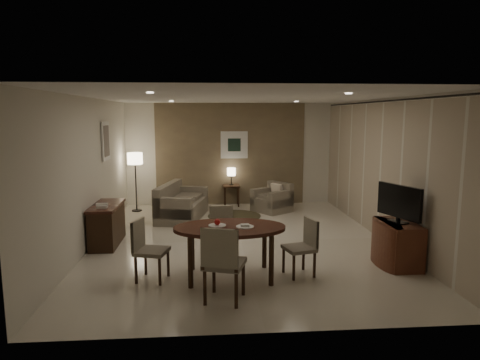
{
  "coord_description": "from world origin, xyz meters",
  "views": [
    {
      "loc": [
        -0.63,
        -7.87,
        2.38
      ],
      "look_at": [
        0.0,
        0.2,
        1.15
      ],
      "focal_mm": 32.0,
      "sensor_mm": 36.0,
      "label": 1
    }
  ],
  "objects": [
    {
      "name": "room_shell",
      "position": [
        0.0,
        0.4,
        1.35
      ],
      "size": [
        5.5,
        7.0,
        2.7
      ],
      "color": "beige",
      "rests_on": "ground"
    },
    {
      "name": "taupe_accent",
      "position": [
        0.0,
        3.48,
        1.35
      ],
      "size": [
        3.96,
        0.03,
        2.7
      ],
      "primitive_type": "cube",
      "color": "#7D6E4E",
      "rests_on": "wall_back"
    },
    {
      "name": "curtain_wall",
      "position": [
        2.68,
        0.0,
        1.32
      ],
      "size": [
        0.08,
        6.7,
        2.58
      ],
      "primitive_type": null,
      "color": "#BBAB92",
      "rests_on": "wall_right"
    },
    {
      "name": "curtain_rod",
      "position": [
        2.68,
        0.0,
        2.64
      ],
      "size": [
        0.03,
        6.8,
        0.03
      ],
      "primitive_type": "cylinder",
      "rotation": [
        1.57,
        0.0,
        0.0
      ],
      "color": "black",
      "rests_on": "wall_right"
    },
    {
      "name": "art_back_frame",
      "position": [
        0.1,
        3.46,
        1.6
      ],
      "size": [
        0.72,
        0.03,
        0.72
      ],
      "primitive_type": "cube",
      "color": "silver",
      "rests_on": "wall_back"
    },
    {
      "name": "art_back_canvas",
      "position": [
        0.1,
        3.44,
        1.6
      ],
      "size": [
        0.34,
        0.01,
        0.34
      ],
      "primitive_type": "cube",
      "color": "black",
      "rests_on": "wall_back"
    },
    {
      "name": "art_left_frame",
      "position": [
        -2.72,
        1.2,
        1.85
      ],
      "size": [
        0.03,
        0.6,
        0.8
      ],
      "primitive_type": "cube",
      "color": "silver",
      "rests_on": "wall_left"
    },
    {
      "name": "art_left_canvas",
      "position": [
        -2.71,
        1.2,
        1.85
      ],
      "size": [
        0.01,
        0.46,
        0.64
      ],
      "primitive_type": "cube",
      "color": "gray",
      "rests_on": "wall_left"
    },
    {
      "name": "downlight_nl",
      "position": [
        -1.4,
        -1.8,
        2.69
      ],
      "size": [
        0.1,
        0.1,
        0.01
      ],
      "primitive_type": "cylinder",
      "color": "white",
      "rests_on": "ceiling"
    },
    {
      "name": "downlight_nr",
      "position": [
        1.4,
        -1.8,
        2.69
      ],
      "size": [
        0.1,
        0.1,
        0.01
      ],
      "primitive_type": "cylinder",
      "color": "white",
      "rests_on": "ceiling"
    },
    {
      "name": "downlight_fl",
      "position": [
        -1.4,
        1.8,
        2.69
      ],
      "size": [
        0.1,
        0.1,
        0.01
      ],
      "primitive_type": "cylinder",
      "color": "white",
      "rests_on": "ceiling"
    },
    {
      "name": "downlight_fr",
      "position": [
        1.4,
        1.8,
        2.69
      ],
      "size": [
        0.1,
        0.1,
        0.01
      ],
      "primitive_type": "cylinder",
      "color": "white",
      "rests_on": "ceiling"
    },
    {
      "name": "console_desk",
      "position": [
        -2.49,
        0.0,
        0.38
      ],
      "size": [
        0.48,
        1.2,
        0.75
      ],
      "primitive_type": null,
      "color": "#432015",
      "rests_on": "floor"
    },
    {
      "name": "telephone",
      "position": [
        -2.49,
        -0.3,
        0.8
      ],
      "size": [
        0.2,
        0.14,
        0.09
      ],
      "primitive_type": null,
      "color": "white",
      "rests_on": "console_desk"
    },
    {
      "name": "tv_cabinet",
      "position": [
        2.4,
        -1.5,
        0.35
      ],
      "size": [
        0.48,
        0.9,
        0.7
      ],
      "primitive_type": null,
      "color": "brown",
      "rests_on": "floor"
    },
    {
      "name": "flat_tv",
      "position": [
        2.38,
        -1.5,
        1.02
      ],
      "size": [
        0.36,
        0.85,
        0.6
      ],
      "primitive_type": null,
      "rotation": [
        0.0,
        0.0,
        0.35
      ],
      "color": "black",
      "rests_on": "tv_cabinet"
    },
    {
      "name": "dining_table",
      "position": [
        -0.31,
        -1.82,
        0.38
      ],
      "size": [
        1.64,
        1.03,
        0.77
      ],
      "primitive_type": null,
      "color": "#432015",
      "rests_on": "floor"
    },
    {
      "name": "chair_near",
      "position": [
        -0.42,
        -2.61,
        0.51
      ],
      "size": [
        0.61,
        0.61,
        1.01
      ],
      "primitive_type": null,
      "rotation": [
        0.0,
        0.0,
        2.84
      ],
      "color": "gray",
      "rests_on": "floor"
    },
    {
      "name": "chair_far",
      "position": [
        -0.38,
        -0.98,
        0.43
      ],
      "size": [
        0.45,
        0.45,
        0.86
      ],
      "primitive_type": null,
      "rotation": [
        0.0,
        0.0,
        0.09
      ],
      "color": "gray",
      "rests_on": "floor"
    },
    {
      "name": "chair_left",
      "position": [
        -1.44,
        -1.84,
        0.44
      ],
      "size": [
        0.52,
        0.52,
        0.89
      ],
      "primitive_type": null,
      "rotation": [
        0.0,
        0.0,
        1.32
      ],
      "color": "gray",
      "rests_on": "floor"
    },
    {
      "name": "chair_right",
      "position": [
        0.73,
        -1.81,
        0.43
      ],
      "size": [
        0.51,
        0.51,
        0.85
      ],
      "primitive_type": null,
      "rotation": [
        0.0,
        0.0,
        -1.3
      ],
      "color": "gray",
      "rests_on": "floor"
    },
    {
      "name": "plate_a",
      "position": [
        -0.49,
        -1.77,
        0.78
      ],
      "size": [
        0.26,
        0.26,
        0.02
      ],
      "primitive_type": "cylinder",
      "color": "white",
      "rests_on": "dining_table"
    },
    {
      "name": "plate_b",
      "position": [
        -0.09,
        -1.87,
        0.78
      ],
      "size": [
        0.26,
        0.26,
        0.02
      ],
      "primitive_type": "cylinder",
      "color": "white",
      "rests_on": "dining_table"
    },
    {
      "name": "fruit_apple",
      "position": [
        -0.49,
        -1.77,
        0.83
      ],
      "size": [
        0.09,
        0.09,
        0.09
      ],
      "primitive_type": "sphere",
      "color": "red",
      "rests_on": "plate_a"
    },
    {
      "name": "napkin",
      "position": [
        -0.09,
        -1.87,
        0.8
      ],
      "size": [
        0.12,
        0.08,
        0.03
      ],
      "primitive_type": "cube",
      "color": "white",
      "rests_on": "plate_b"
    },
    {
      "name": "round_rug",
      "position": [
        0.01,
        2.06,
        0.01
      ],
      "size": [
        1.26,
        1.26,
        0.01
      ],
      "primitive_type": "cylinder",
      "color": "#433E25",
      "rests_on": "floor"
    },
    {
      "name": "sofa",
      "position": [
        -1.21,
        1.94,
        0.4
      ],
      "size": [
        1.85,
        1.21,
        0.8
      ],
      "primitive_type": null,
      "rotation": [
        0.0,
        0.0,
        1.35
      ],
      "color": "gray",
      "rests_on": "floor"
    },
    {
      "name": "armchair",
      "position": [
        0.97,
        2.47,
        0.35
      ],
      "size": [
        1.08,
        1.09,
        0.71
      ],
      "primitive_type": null,
      "rotation": [
        0.0,
        0.0,
        -0.95
      ],
      "color": "gray",
      "rests_on": "floor"
    },
    {
      "name": "side_table",
      "position": [
        0.01,
        3.23,
        0.28
      ],
      "size": [
        0.44,
        0.44,
        0.56
      ],
      "primitive_type": null,
      "color": "black",
      "rests_on": "floor"
    },
    {
      "name": "table_lamp",
      "position": [
        0.01,
        3.25,
        0.81
      ],
      "size": [
        0.22,
        0.22,
        0.5
      ],
      "primitive_type": null,
      "color": "#FFEAC1",
      "rests_on": "side_table"
    },
    {
      "name": "floor_lamp",
      "position": [
        -2.4,
        2.8,
        0.73
      ],
      "size": [
        0.37,
        0.37,
        1.46
      ],
      "primitive_type": null,
      "color": "#FFE5B7",
      "rests_on": "floor"
    }
  ]
}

